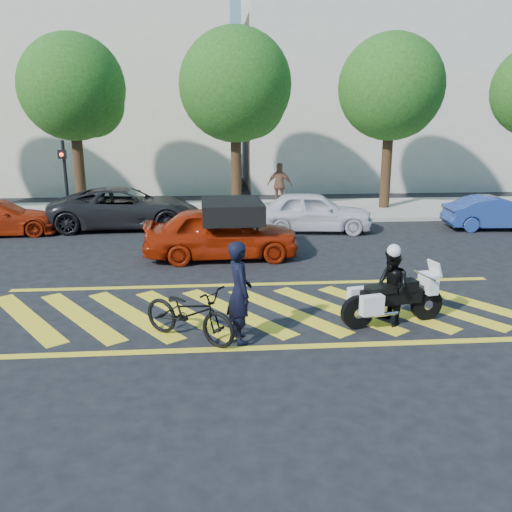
{
  "coord_description": "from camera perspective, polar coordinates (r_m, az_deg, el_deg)",
  "views": [
    {
      "loc": [
        -1.06,
        -11.06,
        4.21
      ],
      "look_at": [
        -0.09,
        0.75,
        1.05
      ],
      "focal_mm": 38.0,
      "sensor_mm": 36.0,
      "label": 1
    }
  ],
  "objects": [
    {
      "name": "crosswalk",
      "position": [
        11.88,
        0.53,
        -5.82
      ],
      "size": [
        12.33,
        4.0,
        0.01
      ],
      "color": "yellow",
      "rests_on": "ground"
    },
    {
      "name": "building_right",
      "position": [
        33.62,
        13.27,
        16.76
      ],
      "size": [
        16.0,
        8.0,
        11.0
      ],
      "primitive_type": "cube",
      "color": "beige",
      "rests_on": "ground"
    },
    {
      "name": "parked_mid_right",
      "position": [
        19.72,
        6.01,
        4.67
      ],
      "size": [
        4.41,
        2.16,
        1.45
      ],
      "primitive_type": "imported",
      "rotation": [
        0.0,
        0.0,
        1.46
      ],
      "color": "silver",
      "rests_on": "ground"
    },
    {
      "name": "police_motorcycle",
      "position": [
        11.35,
        14.09,
        -4.38
      ],
      "size": [
        2.26,
        0.95,
        1.01
      ],
      "rotation": [
        0.0,
        0.0,
        0.22
      ],
      "color": "black",
      "rests_on": "ground"
    },
    {
      "name": "officer_bike",
      "position": [
        10.08,
        -1.75,
        -3.83
      ],
      "size": [
        0.6,
        0.79,
        1.94
      ],
      "primitive_type": "imported",
      "rotation": [
        0.0,
        0.0,
        1.77
      ],
      "color": "black",
      "rests_on": "ground"
    },
    {
      "name": "red_convertible",
      "position": [
        15.96,
        -3.66,
        2.46
      ],
      "size": [
        4.58,
        1.95,
        1.54
      ],
      "primitive_type": "imported",
      "rotation": [
        0.0,
        0.0,
        1.6
      ],
      "color": "#991E07",
      "rests_on": "ground"
    },
    {
      "name": "tree_left",
      "position": [
        23.74,
        -18.39,
        16.11
      ],
      "size": [
        4.2,
        4.2,
        7.26
      ],
      "color": "black",
      "rests_on": "ground"
    },
    {
      "name": "sidewalk",
      "position": [
        23.45,
        -2.06,
        4.77
      ],
      "size": [
        60.0,
        5.0,
        0.15
      ],
      "primitive_type": "cube",
      "color": "#9E998E",
      "rests_on": "ground"
    },
    {
      "name": "building_left",
      "position": [
        32.81,
        -17.6,
        15.65
      ],
      "size": [
        16.0,
        8.0,
        10.0
      ],
      "primitive_type": "cube",
      "color": "beige",
      "rests_on": "ground"
    },
    {
      "name": "pedestrian_right",
      "position": [
        23.89,
        2.52,
        7.47
      ],
      "size": [
        1.22,
        0.86,
        1.93
      ],
      "primitive_type": "imported",
      "rotation": [
        0.0,
        0.0,
        2.75
      ],
      "color": "brown",
      "rests_on": "sidewalk"
    },
    {
      "name": "tree_center",
      "position": [
        23.17,
        -1.86,
        17.12
      ],
      "size": [
        4.6,
        4.6,
        7.56
      ],
      "color": "black",
      "rests_on": "ground"
    },
    {
      "name": "bicycle",
      "position": [
        10.34,
        -7.04,
        -5.95
      ],
      "size": [
        2.1,
        1.81,
        1.09
      ],
      "primitive_type": "imported",
      "rotation": [
        0.0,
        0.0,
        0.94
      ],
      "color": "black",
      "rests_on": "ground"
    },
    {
      "name": "officer_moto",
      "position": [
        11.28,
        14.08,
        -3.27
      ],
      "size": [
        0.74,
        0.87,
        1.55
      ],
      "primitive_type": "imported",
      "rotation": [
        0.0,
        0.0,
        -1.35
      ],
      "color": "black",
      "rests_on": "ground"
    },
    {
      "name": "parked_right",
      "position": [
        21.85,
        23.93,
        4.16
      ],
      "size": [
        3.76,
        1.52,
        1.22
      ],
      "primitive_type": "imported",
      "rotation": [
        0.0,
        0.0,
        1.51
      ],
      "color": "navy",
      "rests_on": "ground"
    },
    {
      "name": "parked_mid_left",
      "position": [
        20.8,
        -13.53,
        4.96
      ],
      "size": [
        5.51,
        2.66,
        1.51
      ],
      "primitive_type": "imported",
      "rotation": [
        0.0,
        0.0,
        1.6
      ],
      "color": "black",
      "rests_on": "ground"
    },
    {
      "name": "ground",
      "position": [
        11.88,
        0.72,
        -5.83
      ],
      "size": [
        90.0,
        90.0,
        0.0
      ],
      "primitive_type": "plane",
      "color": "black",
      "rests_on": "ground"
    },
    {
      "name": "signal_pole",
      "position": [
        21.62,
        -19.46,
        8.01
      ],
      "size": [
        0.28,
        0.43,
        3.2
      ],
      "color": "black",
      "rests_on": "ground"
    },
    {
      "name": "tree_right",
      "position": [
        24.38,
        14.26,
        16.47
      ],
      "size": [
        4.4,
        4.4,
        7.41
      ],
      "color": "black",
      "rests_on": "ground"
    }
  ]
}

